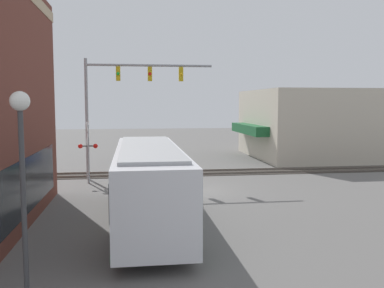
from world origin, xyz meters
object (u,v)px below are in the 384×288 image
(parked_car_blue, at_px, (140,155))
(city_bus, at_px, (149,181))
(crossing_signal, at_px, (88,146))
(pedestrian_at_crossing, at_px, (115,170))
(streetlamp, at_px, (23,185))
(pedestrian_near_bus, at_px, (181,181))

(parked_car_blue, bearing_deg, city_bus, 180.00)
(city_bus, distance_m, crossing_signal, 10.02)
(pedestrian_at_crossing, bearing_deg, streetlamp, 175.02)
(streetlamp, height_order, pedestrian_at_crossing, streetlamp)
(pedestrian_at_crossing, bearing_deg, crossing_signal, 78.79)
(crossing_signal, relative_size, streetlamp, 0.74)
(pedestrian_near_bus, relative_size, pedestrian_at_crossing, 1.10)
(city_bus, bearing_deg, parked_car_blue, -0.00)
(streetlamp, relative_size, parked_car_blue, 1.07)
(pedestrian_near_bus, bearing_deg, city_bus, 157.46)
(parked_car_blue, xyz_separation_m, pedestrian_at_crossing, (-8.96, 1.66, 0.18))
(crossing_signal, distance_m, parked_car_blue, 9.39)
(city_bus, relative_size, crossing_signal, 2.95)
(crossing_signal, height_order, parked_car_blue, crossing_signal)
(parked_car_blue, distance_m, pedestrian_near_bus, 13.86)
(crossing_signal, bearing_deg, pedestrian_at_crossing, -101.21)
(streetlamp, bearing_deg, city_bus, -23.29)
(streetlamp, relative_size, pedestrian_at_crossing, 3.11)
(parked_car_blue, xyz_separation_m, pedestrian_near_bus, (-13.74, -1.80, 0.27))
(pedestrian_near_bus, bearing_deg, crossing_signal, 45.01)
(streetlamp, bearing_deg, pedestrian_at_crossing, -4.98)
(pedestrian_near_bus, distance_m, pedestrian_at_crossing, 5.90)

